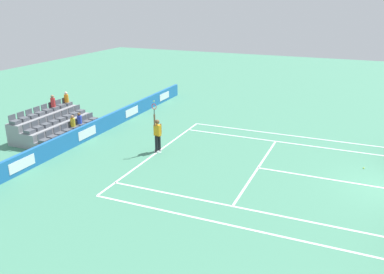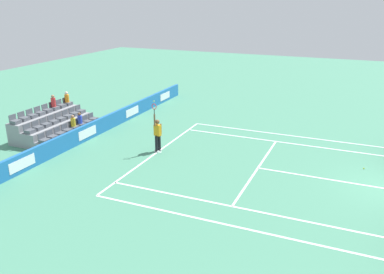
% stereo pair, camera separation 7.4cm
% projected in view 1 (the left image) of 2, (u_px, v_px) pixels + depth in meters
% --- Properties ---
extents(line_baseline, '(10.97, 0.10, 0.01)m').
position_uv_depth(line_baseline, '(158.00, 152.00, 21.42)').
color(line_baseline, white).
rests_on(line_baseline, ground).
extents(line_service, '(8.23, 0.10, 0.01)m').
position_uv_depth(line_service, '(258.00, 168.00, 19.40)').
color(line_service, white).
rests_on(line_service, ground).
extents(line_centre_service, '(0.10, 6.40, 0.01)m').
position_uv_depth(line_centre_service, '(327.00, 179.00, 18.22)').
color(line_centre_service, white).
rests_on(line_centre_service, ground).
extents(line_singles_sideline_left, '(0.10, 11.89, 0.01)m').
position_uv_depth(line_singles_sideline_left, '(244.00, 208.00, 15.66)').
color(line_singles_sideline_left, white).
rests_on(line_singles_sideline_left, ground).
extents(line_singles_sideline_right, '(0.10, 11.89, 0.01)m').
position_uv_depth(line_singles_sideline_right, '(284.00, 142.00, 22.81)').
color(line_singles_sideline_right, white).
rests_on(line_singles_sideline_right, ground).
extents(line_doubles_sideline_left, '(0.10, 11.89, 0.01)m').
position_uv_depth(line_doubles_sideline_left, '(233.00, 226.00, 14.47)').
color(line_doubles_sideline_left, white).
rests_on(line_doubles_sideline_left, ground).
extents(line_doubles_sideline_right, '(0.10, 11.89, 0.01)m').
position_uv_depth(line_doubles_sideline_right, '(288.00, 135.00, 24.00)').
color(line_doubles_sideline_right, white).
rests_on(line_doubles_sideline_right, ground).
extents(line_centre_mark, '(0.10, 0.20, 0.01)m').
position_uv_depth(line_centre_mark, '(160.00, 152.00, 21.39)').
color(line_centre_mark, white).
rests_on(line_centre_mark, ground).
extents(sponsor_barrier, '(24.66, 0.22, 0.93)m').
position_uv_depth(sponsor_barrier, '(86.00, 133.00, 22.99)').
color(sponsor_barrier, '#1E66AD').
rests_on(sponsor_barrier, ground).
extents(tennis_player, '(0.51, 0.40, 2.85)m').
position_uv_depth(tennis_player, '(158.00, 134.00, 21.15)').
color(tennis_player, black).
rests_on(tennis_player, ground).
extents(stadium_stand, '(4.96, 2.85, 2.21)m').
position_uv_depth(stadium_stand, '(54.00, 127.00, 23.83)').
color(stadium_stand, gray).
rests_on(stadium_stand, ground).
extents(loose_tennis_ball, '(0.07, 0.07, 0.07)m').
position_uv_depth(loose_tennis_ball, '(364.00, 168.00, 19.29)').
color(loose_tennis_ball, '#D1E533').
rests_on(loose_tennis_ball, ground).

